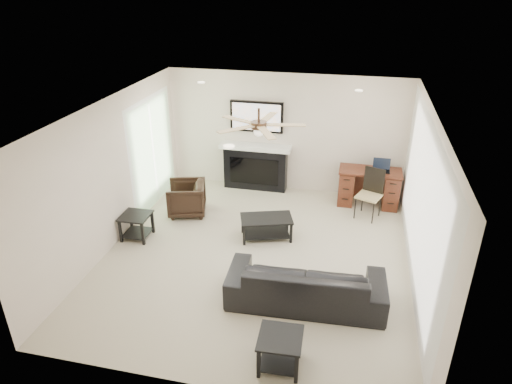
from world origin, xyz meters
TOP-DOWN VIEW (x-y plane):
  - room_shell at (0.19, 0.08)m, footprint 5.50×5.54m
  - sofa at (0.93, -0.99)m, footprint 2.27×0.98m
  - armchair at (-1.67, 1.16)m, footprint 0.88×0.86m
  - coffee_table at (0.03, 0.61)m, footprint 1.01×0.75m
  - end_table_near at (0.78, -2.24)m, footprint 0.54×0.54m
  - end_table_left at (-2.22, 0.11)m, footprint 0.51×0.51m
  - fireplace_unit at (-0.62, 2.58)m, footprint 1.52×0.34m
  - desk at (1.78, 2.32)m, footprint 1.22×0.56m
  - desk_chair at (1.78, 1.77)m, footprint 0.55×0.56m
  - laptop at (1.98, 2.30)m, footprint 0.33×0.24m

SIDE VIEW (x-z plane):
  - coffee_table at x=0.03m, z-range 0.00..0.40m
  - end_table_near at x=0.78m, z-range 0.00..0.45m
  - end_table_left at x=-2.22m, z-range 0.00..0.45m
  - sofa at x=0.93m, z-range 0.00..0.65m
  - armchair at x=-1.67m, z-range 0.00..0.65m
  - desk at x=1.78m, z-range 0.00..0.76m
  - desk_chair at x=1.78m, z-range 0.00..0.97m
  - laptop at x=1.98m, z-range 0.76..0.99m
  - fireplace_unit at x=-0.62m, z-range 0.00..1.91m
  - room_shell at x=0.19m, z-range 0.42..2.94m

